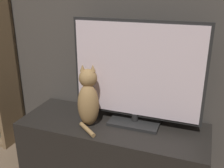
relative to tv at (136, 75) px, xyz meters
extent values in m
cube|color=black|center=(-0.14, -0.07, -0.55)|extent=(1.27, 0.47, 0.40)
cube|color=black|center=(0.00, 0.00, -0.34)|extent=(0.33, 0.20, 0.02)
cylinder|color=black|center=(0.00, 0.00, -0.30)|extent=(0.04, 0.04, 0.05)
cube|color=black|center=(0.00, 0.00, 0.03)|extent=(0.85, 0.02, 0.63)
cube|color=silver|center=(0.00, -0.01, 0.03)|extent=(0.82, 0.01, 0.60)
ellipsoid|color=#997547|center=(-0.28, -0.13, -0.20)|extent=(0.17, 0.16, 0.29)
ellipsoid|color=silver|center=(-0.30, -0.09, -0.22)|extent=(0.09, 0.06, 0.16)
sphere|color=#997547|center=(-0.29, -0.11, -0.02)|extent=(0.15, 0.15, 0.12)
cone|color=#997547|center=(-0.32, -0.12, 0.04)|extent=(0.04, 0.04, 0.04)
cone|color=#997547|center=(-0.26, -0.10, 0.04)|extent=(0.04, 0.04, 0.04)
cylinder|color=#997547|center=(-0.25, -0.22, -0.33)|extent=(0.15, 0.13, 0.03)
cube|color=brown|center=(-1.08, 0.03, 0.18)|extent=(0.03, 0.28, 1.85)
cube|color=beige|center=(-1.21, 0.01, -0.63)|extent=(0.03, 0.20, 0.17)
camera|label=1|loc=(0.41, -1.53, 0.52)|focal=42.00mm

